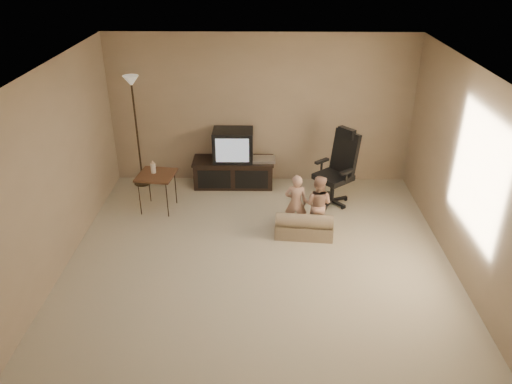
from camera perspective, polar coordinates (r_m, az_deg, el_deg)
floor at (r=6.43m, az=0.31°, el=-9.11°), size 5.50×5.50×0.00m
room_shell at (r=5.66m, az=0.35°, el=3.38°), size 5.50×5.50×5.50m
tv_stand at (r=8.40m, az=-2.56°, el=3.34°), size 1.38×0.52×0.98m
office_chair at (r=7.93m, az=9.19°, el=1.68°), size 0.79×0.79×1.21m
side_table at (r=7.71m, az=-11.36°, el=1.90°), size 0.61×0.61×0.81m
floor_lamp at (r=8.35m, az=-13.76°, el=9.42°), size 0.29×0.29×1.87m
child_sofa at (r=7.09m, az=5.52°, el=-3.86°), size 0.85×0.53×0.40m
toddler_left at (r=7.10m, az=4.56°, el=-1.26°), size 0.33×0.25×0.87m
toddler_right at (r=7.10m, az=7.06°, el=-1.38°), size 0.48×0.37×0.87m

